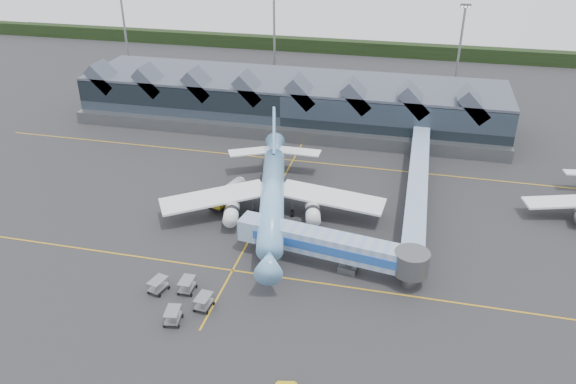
# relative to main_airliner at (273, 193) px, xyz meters

# --- Properties ---
(ground) EXTENTS (260.00, 260.00, 0.00)m
(ground) POSITION_rel_main_airliner_xyz_m (-1.50, -7.42, -3.82)
(ground) COLOR #2A292C
(ground) RESTS_ON ground
(taxi_stripes) EXTENTS (120.00, 60.00, 0.01)m
(taxi_stripes) POSITION_rel_main_airliner_xyz_m (-1.50, 2.58, -3.82)
(taxi_stripes) COLOR gold
(taxi_stripes) RESTS_ON ground
(tree_line_far) EXTENTS (260.00, 4.00, 4.00)m
(tree_line_far) POSITION_rel_main_airliner_xyz_m (-1.50, 102.58, -1.82)
(tree_line_far) COLOR black
(tree_line_far) RESTS_ON ground
(terminal) EXTENTS (90.00, 22.25, 12.52)m
(terminal) POSITION_rel_main_airliner_xyz_m (-6.57, 39.93, 1.06)
(terminal) COLOR black
(terminal) RESTS_ON ground
(light_masts) EXTENTS (132.40, 42.56, 22.45)m
(light_masts) POSITION_rel_main_airliner_xyz_m (19.50, 55.38, 8.67)
(light_masts) COLOR gray
(light_masts) RESTS_ON ground
(main_airliner) EXTENTS (34.28, 40.10, 13.01)m
(main_airliner) POSITION_rel_main_airliner_xyz_m (0.00, 0.00, 0.00)
(main_airliner) COLOR #73ADE9
(main_airliner) RESTS_ON ground
(jet_bridge) EXTENTS (25.83, 7.53, 5.14)m
(jet_bridge) POSITION_rel_main_airliner_xyz_m (12.34, -11.76, -0.44)
(jet_bridge) COLOR #7C9CD0
(jet_bridge) RESTS_ON ground
(fuel_truck) EXTENTS (4.05, 8.85, 2.95)m
(fuel_truck) POSITION_rel_main_airliner_xyz_m (-8.04, 2.51, -2.17)
(fuel_truck) COLOR black
(fuel_truck) RESTS_ON ground
(baggage_carts) EXTENTS (8.87, 8.47, 1.77)m
(baggage_carts) POSITION_rel_main_airliner_xyz_m (-5.52, -23.25, -2.83)
(baggage_carts) COLOR gray
(baggage_carts) RESTS_ON ground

